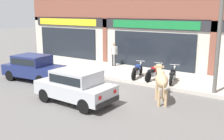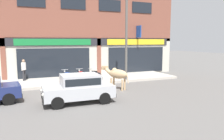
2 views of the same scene
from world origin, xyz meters
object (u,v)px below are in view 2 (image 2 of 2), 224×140
Objects in this scene: cow at (117,74)px; motorcycle_2 at (95,75)px; motorcycle_1 at (81,76)px; car_1 at (79,87)px; pedestrian at (24,68)px; utility_pole at (126,37)px; motorcycle_0 at (68,77)px.

cow is 1.08× the size of motorcycle_2.
cow is 3.24m from motorcycle_1.
car_1 is 2.28× the size of pedestrian.
cow is 3.68m from utility_pole.
utility_pole is at bearing -9.95° from motorcycle_1.
utility_pole reaches higher than motorcycle_2.
motorcycle_0 is at bearing -176.46° from motorcycle_1.
motorcycle_2 is (2.09, 0.08, 0.00)m from motorcycle_0.
pedestrian is (-2.91, 1.97, 0.60)m from motorcycle_0.
pedestrian is 0.25× the size of utility_pole.
car_1 is at bearing -105.83° from motorcycle_1.
car_1 is 2.01× the size of motorcycle_1.
utility_pole is (7.28, -2.50, 2.26)m from pedestrian.
utility_pole reaches higher than motorcycle_0.
motorcycle_2 is at bearing 2.11° from motorcycle_0.
motorcycle_1 is 4.47m from utility_pole.
car_1 is 7.23m from pedestrian.
cow is at bearing 34.90° from car_1.
car_1 is 2.03× the size of motorcycle_0.
pedestrian is at bearing 161.04° from utility_pole.
pedestrian is at bearing 159.29° from motorcycle_2.
motorcycle_1 is 0.28× the size of utility_pole.
cow reaches higher than motorcycle_2.
motorcycle_1 is at bearing 74.17° from car_1.
utility_pole is (2.28, -0.61, 2.85)m from motorcycle_2.
cow is at bearing -45.64° from motorcycle_0.
cow reaches higher than motorcycle_0.
motorcycle_0 is 0.28× the size of utility_pole.
cow is at bearing -59.10° from motorcycle_1.
motorcycle_1 is (1.38, 4.86, -0.25)m from car_1.
motorcycle_2 is at bearing 165.01° from utility_pole.
pedestrian is at bearing 145.89° from motorcycle_0.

